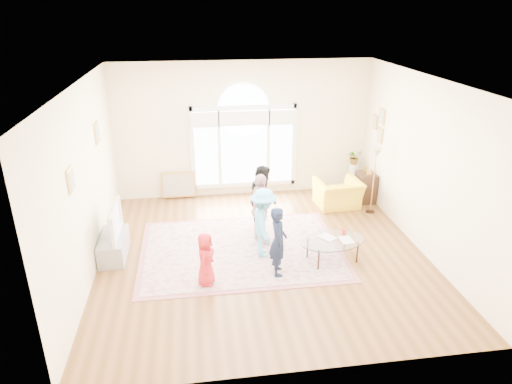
{
  "coord_description": "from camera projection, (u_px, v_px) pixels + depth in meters",
  "views": [
    {
      "loc": [
        -1.19,
        -7.39,
        4.39
      ],
      "look_at": [
        -0.09,
        0.3,
        1.14
      ],
      "focal_mm": 32.0,
      "sensor_mm": 36.0,
      "label": 1
    }
  ],
  "objects": [
    {
      "name": "floor_lamp",
      "position": [
        376.0,
        158.0,
        9.8
      ],
      "size": [
        0.31,
        0.31,
        1.51
      ],
      "color": "black",
      "rests_on": "ground"
    },
    {
      "name": "side_cabinet",
      "position": [
        366.0,
        187.0,
        10.74
      ],
      "size": [
        0.4,
        0.5,
        0.7
      ],
      "primitive_type": "cube",
      "color": "black",
      "rests_on": "ground"
    },
    {
      "name": "rug_border",
      "position": [
        241.0,
        250.0,
        8.72
      ],
      "size": [
        3.8,
        2.8,
        0.01
      ],
      "primitive_type": "cube",
      "color": "#9B575C",
      "rests_on": "ground"
    },
    {
      "name": "tv_console",
      "position": [
        114.0,
        246.0,
        8.43
      ],
      "size": [
        0.45,
        1.0,
        0.42
      ],
      "primitive_type": "cube",
      "color": "gray",
      "rests_on": "ground"
    },
    {
      "name": "child_blue",
      "position": [
        263.0,
        223.0,
        8.29
      ],
      "size": [
        0.5,
        0.86,
        1.31
      ],
      "primitive_type": "imported",
      "rotation": [
        0.0,
        0.0,
        1.55
      ],
      "color": "#62C7F1",
      "rests_on": "area_rug"
    },
    {
      "name": "television",
      "position": [
        111.0,
        222.0,
        8.24
      ],
      "size": [
        0.17,
        1.02,
        0.59
      ],
      "color": "black",
      "rests_on": "tv_console"
    },
    {
      "name": "child_black",
      "position": [
        263.0,
        198.0,
        9.22
      ],
      "size": [
        0.59,
        0.72,
        1.39
      ],
      "primitive_type": "imported",
      "rotation": [
        0.0,
        0.0,
        1.47
      ],
      "color": "black",
      "rests_on": "area_rug"
    },
    {
      "name": "ground",
      "position": [
        263.0,
        254.0,
        8.6
      ],
      "size": [
        6.0,
        6.0,
        0.0
      ],
      "primitive_type": "plane",
      "color": "#583718",
      "rests_on": "ground"
    },
    {
      "name": "potted_plant",
      "position": [
        354.0,
        157.0,
        11.15
      ],
      "size": [
        0.41,
        0.38,
        0.37
      ],
      "primitive_type": "imported",
      "rotation": [
        0.0,
        0.0,
        0.33
      ],
      "color": "#33722D",
      "rests_on": "plant_pedestal"
    },
    {
      "name": "child_red",
      "position": [
        206.0,
        259.0,
        7.48
      ],
      "size": [
        0.41,
        0.52,
        0.93
      ],
      "primitive_type": "imported",
      "rotation": [
        0.0,
        0.0,
        1.29
      ],
      "color": "red",
      "rests_on": "area_rug"
    },
    {
      "name": "child_navy",
      "position": [
        278.0,
        241.0,
        7.72
      ],
      "size": [
        0.33,
        0.47,
        1.25
      ],
      "primitive_type": "imported",
      "rotation": [
        0.0,
        0.0,
        1.5
      ],
      "color": "#141E36",
      "rests_on": "area_rug"
    },
    {
      "name": "coffee_table",
      "position": [
        333.0,
        241.0,
        8.23
      ],
      "size": [
        1.36,
        1.02,
        0.54
      ],
      "rotation": [
        0.0,
        0.0,
        0.2
      ],
      "color": "silver",
      "rests_on": "ground"
    },
    {
      "name": "leaning_picture",
      "position": [
        180.0,
        198.0,
        11.04
      ],
      "size": [
        0.8,
        0.14,
        0.62
      ],
      "primitive_type": "cube",
      "rotation": [
        -0.14,
        0.0,
        0.0
      ],
      "color": "tan",
      "rests_on": "ground"
    },
    {
      "name": "plant_pedestal",
      "position": [
        353.0,
        177.0,
        11.35
      ],
      "size": [
        0.2,
        0.2,
        0.7
      ],
      "primitive_type": "cylinder",
      "color": "white",
      "rests_on": "ground"
    },
    {
      "name": "area_rug",
      "position": [
        241.0,
        250.0,
        8.72
      ],
      "size": [
        3.6,
        2.6,
        0.02
      ],
      "primitive_type": "cube",
      "color": "#C1AA94",
      "rests_on": "ground"
    },
    {
      "name": "armchair",
      "position": [
        338.0,
        194.0,
        10.46
      ],
      "size": [
        1.05,
        0.94,
        0.64
      ],
      "primitive_type": "imported",
      "rotation": [
        0.0,
        0.0,
        3.23
      ],
      "color": "yellow",
      "rests_on": "ground"
    },
    {
      "name": "room_shell",
      "position": [
        245.0,
        133.0,
        10.58
      ],
      "size": [
        6.0,
        6.0,
        6.0
      ],
      "color": "#F6E5C0",
      "rests_on": "ground"
    },
    {
      "name": "child_pink",
      "position": [
        260.0,
        209.0,
        8.7
      ],
      "size": [
        0.41,
        0.86,
        1.42
      ],
      "primitive_type": "imported",
      "rotation": [
        0.0,
        0.0,
        1.65
      ],
      "color": "#E3A5B3",
      "rests_on": "area_rug"
    }
  ]
}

